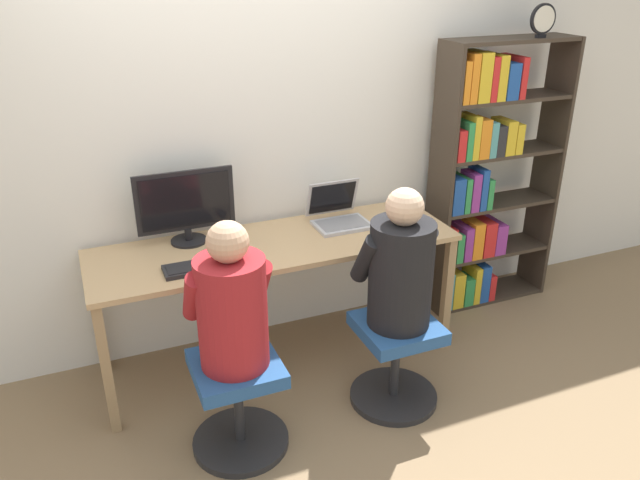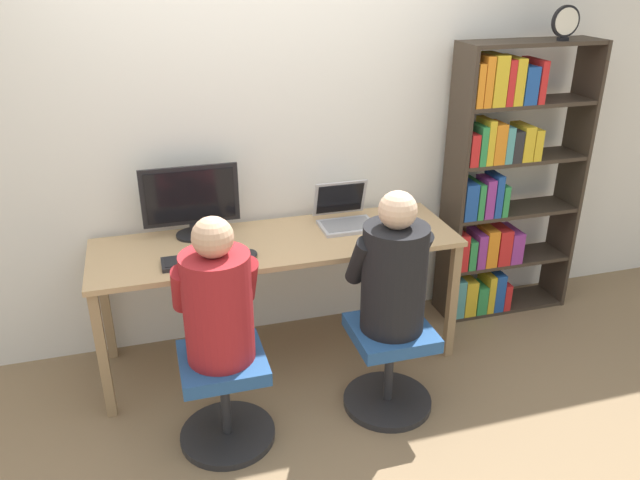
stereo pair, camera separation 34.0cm
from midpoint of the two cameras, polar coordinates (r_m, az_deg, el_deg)
ground_plane at (r=3.63m, az=0.27°, el=-13.30°), size 14.00×14.00×0.00m
wall_back at (r=3.67m, az=-2.86°, el=9.84°), size 10.00×0.05×2.60m
desk at (r=3.53m, az=-1.18°, el=-1.24°), size 2.05×0.64×0.77m
desktop_monitor at (r=3.51m, az=-9.05°, el=3.49°), size 0.54×0.20×0.41m
laptop at (r=3.70m, az=4.93°, el=2.11°), size 0.32×0.31×0.24m
keyboard at (r=3.27m, az=-8.00°, el=-1.92°), size 0.40×0.15×0.03m
computer_mouse_by_keyboard at (r=3.31m, az=-3.43°, el=-1.31°), size 0.07×0.10×0.03m
office_chair_left at (r=3.16m, az=-5.58°, el=-13.93°), size 0.48×0.48×0.49m
office_chair_right at (r=3.39m, az=9.27°, el=-11.07°), size 0.48×0.48×0.49m
person_at_monitor at (r=2.86m, az=-6.03°, el=-5.50°), size 0.40×0.35×0.72m
person_at_laptop at (r=3.12m, az=9.89°, el=-2.87°), size 0.40×0.36×0.74m
bookshelf at (r=4.17m, az=18.39°, el=4.48°), size 0.88×0.27×1.78m
desk_clock at (r=4.07m, az=23.92°, el=17.74°), size 0.18×0.03×0.20m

